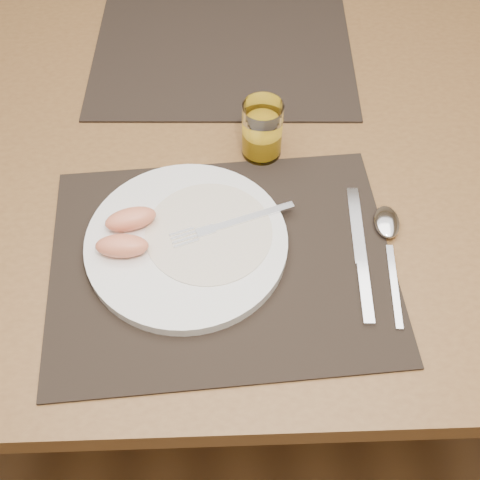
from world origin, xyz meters
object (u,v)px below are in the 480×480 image
(table, at_px, (236,179))
(spoon, at_px, (388,231))
(plate, at_px, (187,243))
(placemat_far, at_px, (223,53))
(placemat_near, at_px, (222,261))
(knife, at_px, (362,263))
(juice_glass, at_px, (262,132))
(fork, at_px, (223,226))

(table, xyz_separation_m, spoon, (0.20, -0.18, 0.09))
(spoon, bearing_deg, plate, -177.45)
(plate, bearing_deg, placemat_far, 82.41)
(placemat_near, height_order, knife, knife)
(table, relative_size, juice_glass, 15.55)
(table, distance_m, placemat_near, 0.24)
(table, xyz_separation_m, placemat_far, (-0.02, 0.22, 0.09))
(table, height_order, juice_glass, juice_glass)
(table, bearing_deg, juice_glass, -30.73)
(placemat_far, height_order, knife, knife)
(placemat_near, xyz_separation_m, juice_glass, (0.06, 0.20, 0.04))
(placemat_near, distance_m, fork, 0.05)
(plate, bearing_deg, spoon, 2.55)
(placemat_far, height_order, plate, plate)
(placemat_far, xyz_separation_m, plate, (-0.06, -0.41, 0.01))
(placemat_near, distance_m, juice_glass, 0.21)
(placemat_near, height_order, fork, fork)
(fork, relative_size, spoon, 0.89)
(table, relative_size, fork, 8.22)
(placemat_near, height_order, spoon, spoon)
(fork, xyz_separation_m, knife, (0.18, -0.06, -0.02))
(placemat_near, xyz_separation_m, plate, (-0.05, 0.03, 0.01))
(plate, xyz_separation_m, fork, (0.05, 0.02, 0.01))
(plate, relative_size, spoon, 1.41)
(placemat_far, distance_m, knife, 0.48)
(fork, relative_size, knife, 0.77)
(table, height_order, fork, fork)
(plate, height_order, fork, fork)
(table, bearing_deg, placemat_near, -96.50)
(knife, bearing_deg, table, 124.37)
(table, height_order, placemat_far, placemat_far)
(knife, xyz_separation_m, spoon, (0.04, 0.05, 0.00))
(spoon, relative_size, juice_glass, 2.13)
(knife, bearing_deg, placemat_near, 176.31)
(knife, bearing_deg, plate, 170.82)
(plate, relative_size, fork, 1.58)
(placemat_near, xyz_separation_m, fork, (0.00, 0.04, 0.02))
(knife, relative_size, juice_glass, 2.45)
(placemat_far, relative_size, spoon, 2.34)
(placemat_near, bearing_deg, juice_glass, 72.30)
(table, distance_m, plate, 0.23)
(knife, xyz_separation_m, juice_glass, (-0.12, 0.21, 0.04))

